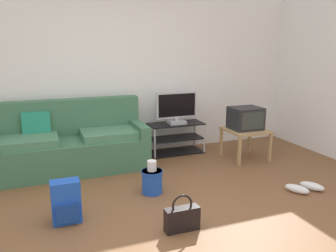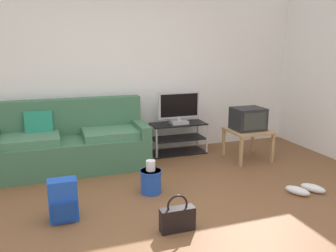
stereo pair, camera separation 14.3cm
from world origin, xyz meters
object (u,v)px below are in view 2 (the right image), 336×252
at_px(tv_stand, 178,138).
at_px(couch, 71,144).
at_px(flat_tv, 179,108).
at_px(backpack, 63,201).
at_px(sneakers_pair, 305,189).
at_px(crt_tv, 248,119).
at_px(handbag, 177,218).
at_px(side_table, 248,134).
at_px(cleaning_bucket, 151,180).

bearing_deg(tv_stand, couch, -174.35).
relative_size(tv_stand, flat_tv, 1.30).
distance_m(backpack, sneakers_pair, 2.71).
bearing_deg(crt_tv, flat_tv, 145.77).
xyz_separation_m(couch, crt_tv, (2.53, -0.45, 0.27)).
xyz_separation_m(flat_tv, sneakers_pair, (0.86, -1.91, -0.69)).
height_order(couch, handbag, couch).
bearing_deg(crt_tv, tv_stand, 144.78).
bearing_deg(tv_stand, backpack, -137.50).
bearing_deg(couch, tv_stand, 5.65).
bearing_deg(flat_tv, sneakers_pair, -65.85).
relative_size(couch, flat_tv, 3.11).
xyz_separation_m(crt_tv, handbag, (-1.72, -1.62, -0.49)).
relative_size(side_table, crt_tv, 1.29).
height_order(couch, tv_stand, couch).
bearing_deg(crt_tv, couch, 169.83).
bearing_deg(sneakers_pair, crt_tv, 89.35).
bearing_deg(couch, backpack, -96.97).
xyz_separation_m(couch, tv_stand, (1.65, 0.16, -0.11)).
bearing_deg(backpack, cleaning_bucket, 3.08).
bearing_deg(side_table, backpack, -158.80).
xyz_separation_m(flat_tv, cleaning_bucket, (-0.84, -1.31, -0.57)).
distance_m(couch, side_table, 2.57).
height_order(tv_stand, side_table, tv_stand).
relative_size(couch, cleaning_bucket, 5.24).
relative_size(tv_stand, backpack, 2.03).
distance_m(flat_tv, sneakers_pair, 2.21).
bearing_deg(backpack, side_table, 4.89).
distance_m(tv_stand, flat_tv, 0.49).
height_order(couch, side_table, couch).
bearing_deg(flat_tv, tv_stand, 90.00).
distance_m(couch, handbag, 2.23).
xyz_separation_m(couch, side_table, (2.53, -0.47, 0.05)).
xyz_separation_m(crt_tv, backpack, (-2.71, -1.07, -0.41)).
bearing_deg(side_table, flat_tv, 145.05).
height_order(side_table, backpack, side_table).
xyz_separation_m(couch, flat_tv, (1.65, 0.14, 0.38)).
bearing_deg(sneakers_pair, handbag, -170.16).
relative_size(couch, backpack, 4.85).
height_order(flat_tv, side_table, flat_tv).
height_order(flat_tv, handbag, flat_tv).
xyz_separation_m(couch, handbag, (0.80, -2.07, -0.22)).
bearing_deg(flat_tv, handbag, -111.04).
relative_size(tv_stand, sneakers_pair, 1.84).
xyz_separation_m(side_table, cleaning_bucket, (-1.72, -0.70, -0.23)).
distance_m(tv_stand, sneakers_pair, 2.13).
bearing_deg(sneakers_pair, side_table, 89.35).
relative_size(flat_tv, backpack, 1.56).
distance_m(handbag, sneakers_pair, 1.74).
distance_m(handbag, cleaning_bucket, 0.90).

